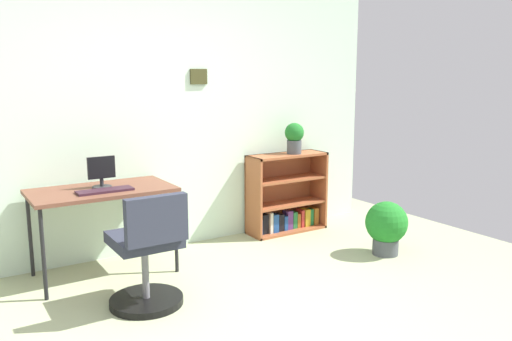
{
  "coord_description": "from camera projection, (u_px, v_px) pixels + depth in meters",
  "views": [
    {
      "loc": [
        -1.57,
        -2.33,
        1.61
      ],
      "look_at": [
        0.68,
        1.2,
        0.84
      ],
      "focal_mm": 36.35,
      "sensor_mm": 36.0,
      "label": 1
    }
  ],
  "objects": [
    {
      "name": "office_chair",
      "position": [
        148.0,
        258.0,
        3.58
      ],
      "size": [
        0.52,
        0.55,
        0.84
      ],
      "color": "black",
      "rests_on": "ground_plane"
    },
    {
      "name": "wall_back",
      "position": [
        135.0,
        120.0,
        4.62
      ],
      "size": [
        5.2,
        0.12,
        2.43
      ],
      "color": "silver",
      "rests_on": "ground_plane"
    },
    {
      "name": "potted_plant_on_shelf",
      "position": [
        294.0,
        137.0,
        5.29
      ],
      "size": [
        0.2,
        0.2,
        0.32
      ],
      "color": "#474C51",
      "rests_on": "bookshelf_low"
    },
    {
      "name": "potted_plant_floor",
      "position": [
        386.0,
        225.0,
        4.68
      ],
      "size": [
        0.38,
        0.38,
        0.49
      ],
      "color": "#474C51",
      "rests_on": "ground_plane"
    },
    {
      "name": "desk",
      "position": [
        102.0,
        195.0,
        4.15
      ],
      "size": [
        1.11,
        0.63,
        0.72
      ],
      "color": "brown",
      "rests_on": "ground_plane"
    },
    {
      "name": "bookshelf_low",
      "position": [
        285.0,
        198.0,
        5.41
      ],
      "size": [
        0.85,
        0.3,
        0.82
      ],
      "color": "#9F5430",
      "rests_on": "ground_plane"
    },
    {
      "name": "monitor",
      "position": [
        101.0,
        172.0,
        4.15
      ],
      "size": [
        0.22,
        0.15,
        0.26
      ],
      "color": "#262628",
      "rests_on": "desk"
    },
    {
      "name": "keyboard",
      "position": [
        105.0,
        191.0,
        4.03
      ],
      "size": [
        0.43,
        0.15,
        0.02
      ],
      "primitive_type": "cube",
      "color": "#331B26",
      "rests_on": "desk"
    }
  ]
}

